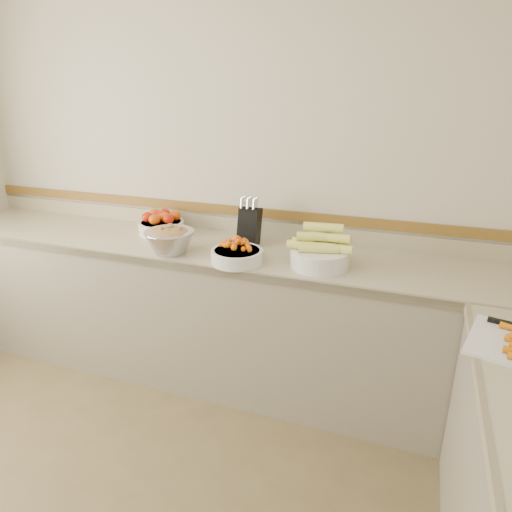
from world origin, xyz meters
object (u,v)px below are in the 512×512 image
(tomato_bowl, at_px, (161,224))
(rhubarb_bowl, at_px, (170,239))
(cherry_tomato_bowl, at_px, (237,253))
(knife_block, at_px, (249,225))
(corn_bowl, at_px, (320,253))

(tomato_bowl, distance_m, rhubarb_bowl, 0.41)
(cherry_tomato_bowl, bearing_deg, knife_block, 98.95)
(cherry_tomato_bowl, relative_size, corn_bowl, 0.82)
(corn_bowl, bearing_deg, tomato_bowl, 168.25)
(knife_block, xyz_separation_m, rhubarb_bowl, (-0.37, -0.32, -0.04))
(knife_block, height_order, corn_bowl, knife_block)
(corn_bowl, distance_m, rhubarb_bowl, 0.87)
(knife_block, height_order, tomato_bowl, knife_block)
(tomato_bowl, relative_size, rhubarb_bowl, 1.03)
(cherry_tomato_bowl, distance_m, corn_bowl, 0.45)
(tomato_bowl, xyz_separation_m, cherry_tomato_bowl, (0.68, -0.33, -0.01))
(rhubarb_bowl, bearing_deg, corn_bowl, 6.01)
(cherry_tomato_bowl, xyz_separation_m, corn_bowl, (0.44, 0.10, 0.02))
(cherry_tomato_bowl, height_order, rhubarb_bowl, rhubarb_bowl)
(tomato_bowl, relative_size, corn_bowl, 0.85)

